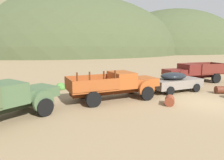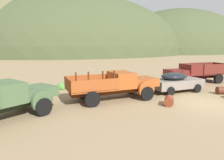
{
  "view_description": "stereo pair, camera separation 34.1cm",
  "coord_description": "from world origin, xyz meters",
  "px_view_note": "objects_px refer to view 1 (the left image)",
  "views": [
    {
      "loc": [
        -11.99,
        -7.44,
        3.67
      ],
      "look_at": [
        -3.87,
        5.12,
        1.15
      ],
      "focal_mm": 32.7,
      "sensor_mm": 36.0,
      "label": 1
    },
    {
      "loc": [
        -11.7,
        -7.63,
        3.67
      ],
      "look_at": [
        -3.87,
        5.12,
        1.15
      ],
      "focal_mm": 32.7,
      "sensor_mm": 36.0,
      "label": 2
    }
  ],
  "objects_px": {
    "car_primer_gray": "(177,81)",
    "oil_drum_spare": "(170,100)",
    "oil_drum_tipped": "(221,90)",
    "truck_oxide_orange": "(120,85)",
    "truck_oxblood": "(190,72)",
    "truck_weathered_green": "(3,100)"
  },
  "relations": [
    {
      "from": "truck_oxblood",
      "to": "car_primer_gray",
      "type": "bearing_deg",
      "value": 39.99
    },
    {
      "from": "truck_oxide_orange",
      "to": "truck_weathered_green",
      "type": "bearing_deg",
      "value": -169.15
    },
    {
      "from": "oil_drum_tipped",
      "to": "truck_weathered_green",
      "type": "bearing_deg",
      "value": 169.52
    },
    {
      "from": "truck_weathered_green",
      "to": "car_primer_gray",
      "type": "relative_size",
      "value": 1.41
    },
    {
      "from": "truck_oxide_orange",
      "to": "oil_drum_spare",
      "type": "relative_size",
      "value": 6.33
    },
    {
      "from": "car_primer_gray",
      "to": "oil_drum_spare",
      "type": "distance_m",
      "value": 4.35
    },
    {
      "from": "oil_drum_tipped",
      "to": "car_primer_gray",
      "type": "bearing_deg",
      "value": 132.01
    },
    {
      "from": "truck_weathered_green",
      "to": "oil_drum_spare",
      "type": "xyz_separation_m",
      "value": [
        8.95,
        -2.7,
        -0.73
      ]
    },
    {
      "from": "truck_weathered_green",
      "to": "truck_oxblood",
      "type": "distance_m",
      "value": 16.96
    },
    {
      "from": "truck_weathered_green",
      "to": "oil_drum_spare",
      "type": "relative_size",
      "value": 6.45
    },
    {
      "from": "truck_weathered_green",
      "to": "truck_oxblood",
      "type": "height_order",
      "value": "same"
    },
    {
      "from": "truck_weathered_green",
      "to": "truck_oxblood",
      "type": "bearing_deg",
      "value": -13.7
    },
    {
      "from": "truck_oxide_orange",
      "to": "truck_oxblood",
      "type": "bearing_deg",
      "value": 17.42
    },
    {
      "from": "car_primer_gray",
      "to": "oil_drum_spare",
      "type": "xyz_separation_m",
      "value": [
        -3.57,
        -2.43,
        -0.52
      ]
    },
    {
      "from": "oil_drum_tipped",
      "to": "oil_drum_spare",
      "type": "relative_size",
      "value": 1.0
    },
    {
      "from": "truck_weathered_green",
      "to": "truck_oxide_orange",
      "type": "relative_size",
      "value": 1.02
    },
    {
      "from": "truck_oxide_orange",
      "to": "oil_drum_spare",
      "type": "bearing_deg",
      "value": -51.34
    },
    {
      "from": "truck_oxide_orange",
      "to": "truck_oxblood",
      "type": "xyz_separation_m",
      "value": [
        9.62,
        1.47,
        0.01
      ]
    },
    {
      "from": "truck_oxide_orange",
      "to": "oil_drum_tipped",
      "type": "bearing_deg",
      "value": -13.01
    },
    {
      "from": "oil_drum_tipped",
      "to": "oil_drum_spare",
      "type": "bearing_deg",
      "value": 179.75
    },
    {
      "from": "truck_oxide_orange",
      "to": "oil_drum_spare",
      "type": "xyz_separation_m",
      "value": [
        1.71,
        -2.97,
        -0.71
      ]
    },
    {
      "from": "truck_oxide_orange",
      "to": "oil_drum_tipped",
      "type": "xyz_separation_m",
      "value": [
        7.49,
        -2.99,
        -0.71
      ]
    }
  ]
}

